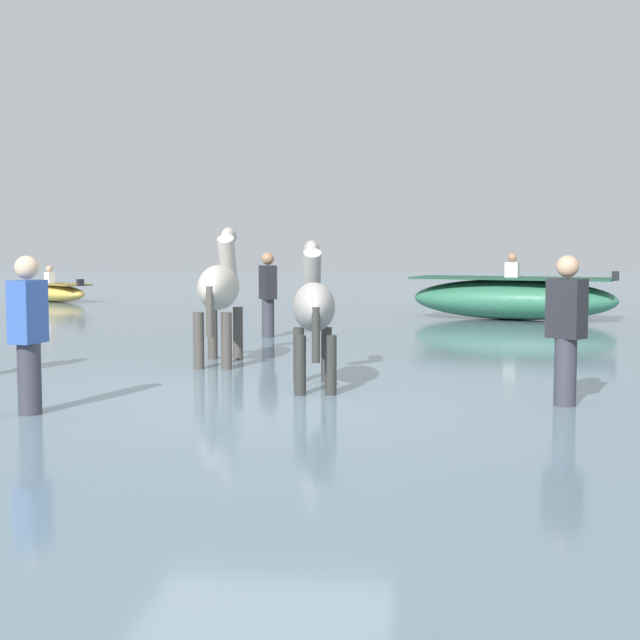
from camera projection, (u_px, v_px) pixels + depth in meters
ground_plane at (262, 426)px, 8.41m from camera, size 120.00×120.00×0.00m
water_surface at (345, 324)px, 18.31m from camera, size 90.00×90.00×0.26m
horse_lead_pinto at (220, 291)px, 10.96m from camera, size 0.55×1.81×1.97m
horse_trailing_grey at (314, 311)px, 9.06m from camera, size 0.61×1.65×1.78m
boat_mid_channel at (53, 292)px, 23.86m from camera, size 2.71×2.29×0.98m
boat_far_inshore at (512, 298)px, 17.79m from camera, size 4.37×2.69×1.34m
person_onlooker_left at (268, 300)px, 14.20m from camera, size 0.33×0.38×1.63m
person_wading_mid at (566, 339)px, 7.99m from camera, size 0.37×0.36×1.63m
person_onlooker_right at (29, 344)px, 7.58m from camera, size 0.26×0.35×1.63m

